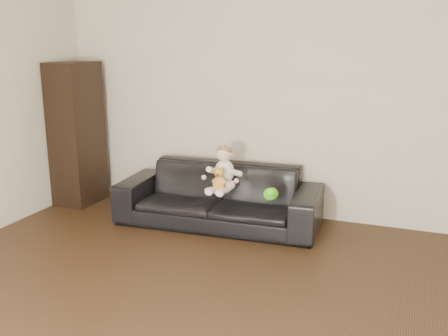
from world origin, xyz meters
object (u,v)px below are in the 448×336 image
at_px(toy_green, 271,194).
at_px(toy_rattle, 274,193).
at_px(cabinet, 77,134).
at_px(baby, 224,171).
at_px(sofa, 219,196).
at_px(teddy_bear, 219,179).
at_px(toy_blue_disc, 270,197).

distance_m(toy_green, toy_rattle, 0.12).
xyz_separation_m(cabinet, baby, (1.79, -0.21, -0.20)).
relative_size(sofa, cabinet, 1.27).
height_order(cabinet, baby, cabinet).
height_order(teddy_bear, toy_rattle, teddy_bear).
relative_size(teddy_bear, toy_rattle, 3.15).
bearing_deg(teddy_bear, toy_green, 28.59).
xyz_separation_m(cabinet, toy_green, (2.28, -0.32, -0.34)).
relative_size(cabinet, teddy_bear, 7.32).
height_order(baby, teddy_bear, baby).
bearing_deg(cabinet, toy_green, -7.47).
height_order(cabinet, teddy_bear, cabinet).
relative_size(sofa, teddy_bear, 9.31).
bearing_deg(toy_rattle, toy_green, -87.03).
bearing_deg(teddy_bear, toy_rattle, 42.83).
bearing_deg(toy_blue_disc, toy_rattle, 66.55).
height_order(baby, toy_green, baby).
distance_m(sofa, baby, 0.31).
height_order(toy_green, toy_rattle, toy_green).
bearing_deg(toy_rattle, baby, -178.61).
height_order(sofa, cabinet, cabinet).
bearing_deg(toy_green, toy_blue_disc, 113.33).
bearing_deg(toy_blue_disc, cabinet, 173.73).
height_order(baby, toy_blue_disc, baby).
bearing_deg(toy_green, teddy_bear, -177.42).
xyz_separation_m(cabinet, toy_blue_disc, (2.25, -0.25, -0.38)).
distance_m(sofa, teddy_bear, 0.35).
xyz_separation_m(toy_rattle, toy_blue_disc, (-0.02, -0.05, -0.03)).
relative_size(toy_green, toy_blue_disc, 1.45).
relative_size(sofa, baby, 4.50).
bearing_deg(sofa, cabinet, 173.37).
distance_m(teddy_bear, toy_blue_disc, 0.48).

